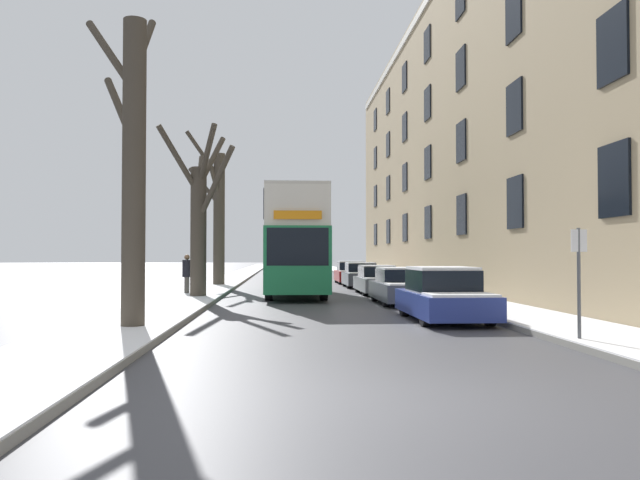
% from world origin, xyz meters
% --- Properties ---
extents(ground_plane, '(320.00, 320.00, 0.00)m').
position_xyz_m(ground_plane, '(0.00, 0.00, 0.00)').
color(ground_plane, '#424247').
extents(sidewalk_left, '(2.52, 130.00, 0.16)m').
position_xyz_m(sidewalk_left, '(-5.26, 53.00, 0.08)').
color(sidewalk_left, gray).
rests_on(sidewalk_left, ground).
extents(sidewalk_right, '(2.52, 130.00, 0.16)m').
position_xyz_m(sidewalk_right, '(5.26, 53.00, 0.08)').
color(sidewalk_right, gray).
rests_on(sidewalk_right, ground).
extents(terrace_facade_right, '(9.10, 50.81, 16.42)m').
position_xyz_m(terrace_facade_right, '(11.02, 26.09, 8.21)').
color(terrace_facade_right, tan).
rests_on(terrace_facade_right, ground).
extents(bare_tree_left_0, '(1.76, 1.96, 7.76)m').
position_xyz_m(bare_tree_left_0, '(-5.01, 7.17, 3.94)').
color(bare_tree_left_0, '#423A30').
rests_on(bare_tree_left_0, ground).
extents(bare_tree_left_1, '(3.16, 3.46, 6.93)m').
position_xyz_m(bare_tree_left_1, '(-4.86, 17.88, 3.34)').
color(bare_tree_left_1, '#423A30').
rests_on(bare_tree_left_1, ground).
extents(bare_tree_left_2, '(2.19, 3.23, 8.81)m').
position_xyz_m(bare_tree_left_2, '(-5.19, 28.15, 4.22)').
color(bare_tree_left_2, '#423A30').
rests_on(bare_tree_left_2, ground).
extents(double_decker_bus, '(2.56, 10.27, 4.57)m').
position_xyz_m(double_decker_bus, '(-0.93, 20.40, 2.58)').
color(double_decker_bus, '#1E7A47').
rests_on(double_decker_bus, ground).
extents(parked_car_0, '(1.88, 4.48, 1.48)m').
position_xyz_m(parked_car_0, '(2.91, 9.26, 0.67)').
color(parked_car_0, navy).
rests_on(parked_car_0, ground).
extents(parked_car_1, '(1.84, 4.51, 1.35)m').
position_xyz_m(parked_car_1, '(2.91, 15.25, 0.63)').
color(parked_car_1, '#474C56').
rests_on(parked_car_1, ground).
extents(parked_car_2, '(1.72, 4.58, 1.34)m').
position_xyz_m(parked_car_2, '(2.91, 21.18, 0.63)').
color(parked_car_2, slate).
rests_on(parked_car_2, ground).
extents(parked_car_3, '(1.81, 3.90, 1.41)m').
position_xyz_m(parked_car_3, '(2.91, 27.21, 0.65)').
color(parked_car_3, '#474C56').
rests_on(parked_car_3, ground).
extents(parked_car_4, '(1.85, 4.03, 1.44)m').
position_xyz_m(parked_car_4, '(2.91, 32.30, 0.66)').
color(parked_car_4, maroon).
rests_on(parked_car_4, ground).
extents(pedestrian_left_sidewalk, '(0.40, 0.40, 1.84)m').
position_xyz_m(pedestrian_left_sidewalk, '(-5.64, 19.81, 1.01)').
color(pedestrian_left_sidewalk, '#4C4742').
rests_on(pedestrian_left_sidewalk, ground).
extents(street_sign_post, '(0.32, 0.07, 2.33)m').
position_xyz_m(street_sign_post, '(4.30, 4.28, 1.34)').
color(street_sign_post, '#4C4F54').
rests_on(street_sign_post, ground).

